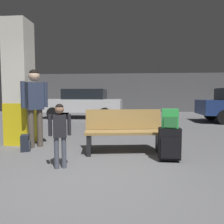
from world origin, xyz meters
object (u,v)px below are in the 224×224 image
object	(u,v)px
backpack_bright	(170,119)
structural_pillar	(19,84)
suitcase	(170,144)
parked_car_far	(83,103)
bench	(124,132)
backpack_dark_floor	(25,143)
child	(60,129)
adult	(35,100)

from	to	relation	value
backpack_bright	structural_pillar	bearing A→B (deg)	160.92
backpack_bright	suitcase	bearing A→B (deg)	33.41
backpack_bright	parked_car_far	size ratio (longest dim) A/B	0.08
parked_car_far	bench	bearing A→B (deg)	-70.74
suitcase	backpack_dark_floor	bearing A→B (deg)	170.29
structural_pillar	backpack_bright	xyz separation A→B (m)	(3.38, -1.17, -0.70)
child	parked_car_far	bearing A→B (deg)	99.71
bench	suitcase	size ratio (longest dim) A/B	2.74
suitcase	adult	distance (m)	3.06
child	adult	bearing A→B (deg)	127.24
adult	parked_car_far	bearing A→B (deg)	92.67
backpack_dark_floor	child	bearing A→B (deg)	-42.57
bench	backpack_bright	world-z (taller)	backpack_bright
bench	backpack_bright	bearing A→B (deg)	-32.50
child	parked_car_far	distance (m)	7.80
backpack_dark_floor	parked_car_far	distance (m)	6.71
parked_car_far	adult	bearing A→B (deg)	-87.33
backpack_dark_floor	bench	bearing A→B (deg)	0.51
bench	backpack_dark_floor	size ratio (longest dim) A/B	4.87
bench	parked_car_far	size ratio (longest dim) A/B	0.40
child	parked_car_far	size ratio (longest dim) A/B	0.25
suitcase	backpack_bright	size ratio (longest dim) A/B	1.78
suitcase	backpack_dark_floor	xyz separation A→B (m)	(-2.93, 0.50, -0.15)
adult	backpack_dark_floor	world-z (taller)	adult
child	backpack_dark_floor	distance (m)	1.57
suitcase	child	xyz separation A→B (m)	(-1.83, -0.51, 0.33)
suitcase	parked_car_far	distance (m)	7.85
bench	parked_car_far	world-z (taller)	parked_car_far
backpack_bright	child	bearing A→B (deg)	-164.42
child	suitcase	bearing A→B (deg)	15.59
bench	backpack_bright	distance (m)	1.02
child	adult	xyz separation A→B (m)	(-1.02, 1.34, 0.44)
backpack_dark_floor	parked_car_far	size ratio (longest dim) A/B	0.08
parked_car_far	backpack_dark_floor	bearing A→B (deg)	-88.17
structural_pillar	suitcase	world-z (taller)	structural_pillar
bench	suitcase	bearing A→B (deg)	-32.46
suitcase	adult	bearing A→B (deg)	163.76
backpack_bright	child	xyz separation A→B (m)	(-1.83, -0.51, -0.12)
suitcase	child	bearing A→B (deg)	-164.41
child	parked_car_far	world-z (taller)	parked_car_far
child	backpack_bright	bearing A→B (deg)	15.58
backpack_bright	parked_car_far	world-z (taller)	parked_car_far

